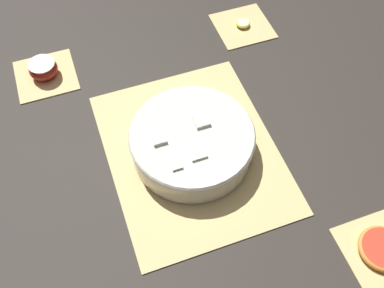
{
  "coord_description": "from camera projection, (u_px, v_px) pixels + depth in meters",
  "views": [
    {
      "loc": [
        0.49,
        -0.18,
        0.81
      ],
      "look_at": [
        0.0,
        0.0,
        0.03
      ],
      "focal_mm": 42.0,
      "sensor_mm": 36.0,
      "label": 1
    }
  ],
  "objects": [
    {
      "name": "banana_coin_single",
      "position": [
        243.0,
        24.0,
        1.17
      ],
      "size": [
        0.04,
        0.04,
        0.01
      ],
      "color": "beige",
      "rests_on": "coaster_mat_far_left"
    },
    {
      "name": "coaster_mat_far_right",
      "position": [
        381.0,
        250.0,
        0.84
      ],
      "size": [
        0.14,
        0.14,
        0.01
      ],
      "color": "#D6B775",
      "rests_on": "ground_plane"
    },
    {
      "name": "ground_plane",
      "position": [
        192.0,
        152.0,
        0.96
      ],
      "size": [
        6.0,
        6.0,
        0.0
      ],
      "primitive_type": "plane",
      "color": "#2D2823"
    },
    {
      "name": "grapefruit_slice",
      "position": [
        383.0,
        249.0,
        0.83
      ],
      "size": [
        0.09,
        0.09,
        0.01
      ],
      "color": "red",
      "rests_on": "coaster_mat_far_right"
    },
    {
      "name": "fruit_salad_bowl",
      "position": [
        192.0,
        141.0,
        0.92
      ],
      "size": [
        0.26,
        0.26,
        0.07
      ],
      "color": "silver",
      "rests_on": "bamboo_mat_center"
    },
    {
      "name": "coaster_mat_near_left",
      "position": [
        46.0,
        75.0,
        1.08
      ],
      "size": [
        0.14,
        0.14,
        0.01
      ],
      "color": "#D6B775",
      "rests_on": "ground_plane"
    },
    {
      "name": "coaster_mat_far_left",
      "position": [
        243.0,
        26.0,
        1.18
      ],
      "size": [
        0.14,
        0.14,
        0.01
      ],
      "color": "#D6B775",
      "rests_on": "ground_plane"
    },
    {
      "name": "apple_half",
      "position": [
        43.0,
        69.0,
        1.06
      ],
      "size": [
        0.07,
        0.07,
        0.04
      ],
      "color": "#B72D23",
      "rests_on": "coaster_mat_near_left"
    },
    {
      "name": "bamboo_mat_center",
      "position": [
        192.0,
        152.0,
        0.96
      ],
      "size": [
        0.44,
        0.35,
        0.01
      ],
      "color": "#D6B775",
      "rests_on": "ground_plane"
    }
  ]
}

